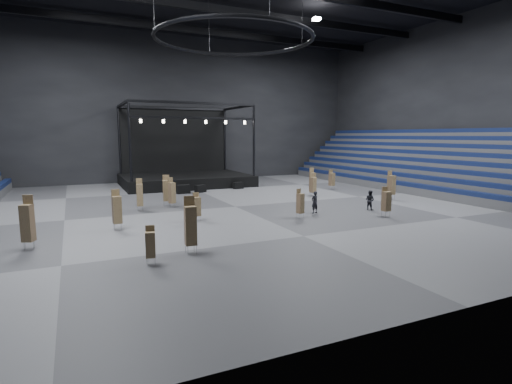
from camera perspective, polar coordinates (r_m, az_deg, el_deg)
name	(u,v)px	position (r m, az deg, el deg)	size (l,w,h in m)	color
floor	(235,207)	(32.31, -2.96, -2.10)	(50.00, 50.00, 0.00)	#57575A
wall_back	(172,109)	(51.99, -11.85, 11.56)	(50.00, 0.20, 18.00)	black
wall_front	(491,26)	(14.92, 30.52, 19.74)	(50.00, 0.20, 18.00)	black
wall_right	(459,103)	(47.29, 26.97, 11.22)	(0.20, 42.00, 18.00)	black
bleachers_right	(440,174)	(45.76, 24.78, 2.36)	(7.20, 40.00, 6.40)	#454547
stage	(184,172)	(47.45, -10.29, 2.82)	(14.00, 10.00, 9.20)	black
truss_ring	(234,39)	(32.62, -3.14, 21.00)	(12.30, 12.30, 5.15)	black
flight_case_left	(183,189)	(40.08, -10.35, 0.40)	(1.30, 0.65, 0.87)	black
flight_case_mid	(200,189)	(40.63, -7.94, 0.47)	(1.13, 0.56, 0.75)	black
flight_case_right	(238,185)	(43.04, -2.57, 0.94)	(1.07, 0.54, 0.71)	black
chair_stack_0	(140,194)	(31.51, -16.28, -0.33)	(0.52, 0.52, 2.48)	silver
chair_stack_1	(166,190)	(33.03, -12.68, 0.29)	(0.62, 0.62, 2.55)	silver
chair_stack_2	(300,203)	(27.85, 6.34, -1.55)	(0.52, 0.52, 2.05)	silver
chair_stack_3	(332,179)	(43.11, 10.77, 1.85)	(0.55, 0.55, 2.10)	silver
chair_stack_4	(312,182)	(38.30, 8.05, 1.47)	(0.49, 0.49, 2.66)	silver
chair_stack_5	(386,201)	(29.58, 18.10, -1.20)	(0.51, 0.51, 2.13)	silver
chair_stack_6	(117,209)	(25.55, -19.26, -2.32)	(0.55, 0.55, 2.49)	silver
chair_stack_7	(197,206)	(26.96, -8.44, -1.99)	(0.46, 0.46, 1.93)	silver
chair_stack_8	(313,184)	(37.84, 8.16, 1.07)	(0.52, 0.52, 2.17)	silver
chair_stack_9	(150,244)	(18.41, -14.85, -7.18)	(0.49, 0.49, 1.76)	silver
chair_stack_10	(190,224)	(19.56, -9.35, -4.60)	(0.59, 0.59, 2.82)	silver
chair_stack_11	(28,222)	(23.04, -29.84, -3.74)	(0.68, 0.68, 2.77)	silver
chair_stack_12	(391,185)	(37.61, 18.76, 1.02)	(0.61, 0.61, 2.59)	silver
chair_stack_13	(172,192)	(32.40, -11.92, -0.04)	(0.56, 0.56, 2.41)	silver
man_center	(315,202)	(29.74, 8.38, -1.46)	(0.60, 0.39, 1.64)	black
crew_member	(370,200)	(32.01, 15.95, -1.13)	(0.74, 0.57, 1.51)	black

